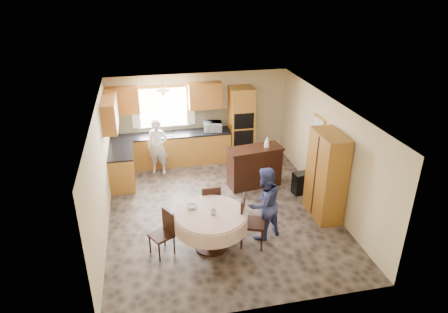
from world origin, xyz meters
The scene contains 36 objects.
floor centered at (0.00, 0.00, 0.00)m, with size 5.00×6.00×0.01m, color brown.
ceiling centered at (0.00, 0.00, 2.50)m, with size 5.00×6.00×0.01m, color white.
wall_back centered at (0.00, 3.00, 1.25)m, with size 5.00×0.02×2.50m, color #CEB784.
wall_front centered at (0.00, -3.00, 1.25)m, with size 5.00×0.02×2.50m, color #CEB784.
wall_left centered at (-2.50, 0.00, 1.25)m, with size 0.02×6.00×2.50m, color #CEB784.
wall_right centered at (2.50, 0.00, 1.25)m, with size 0.02×6.00×2.50m, color #CEB784.
window centered at (-1.00, 2.98, 1.60)m, with size 1.40×0.03×1.10m, color white.
curtain_left centered at (-1.75, 2.93, 1.65)m, with size 0.22×0.02×1.15m, color white.
curtain_right centered at (-0.25, 2.93, 1.65)m, with size 0.22×0.02×1.15m, color white.
base_cab_back centered at (-0.85, 2.70, 0.44)m, with size 3.30×0.60×0.88m, color gold.
counter_back centered at (-0.85, 2.70, 0.90)m, with size 3.30×0.64×0.04m, color black.
base_cab_left centered at (-2.20, 1.80, 0.44)m, with size 0.60×1.20×0.88m, color gold.
counter_left centered at (-2.20, 1.80, 0.90)m, with size 0.64×1.20×0.04m, color black.
backsplash centered at (-0.85, 2.99, 1.18)m, with size 3.30×0.02×0.55m, color #C8BC8D.
wall_cab_left centered at (-2.05, 2.83, 1.91)m, with size 0.85×0.33×0.72m, color #B2642C.
wall_cab_right centered at (0.15, 2.83, 1.91)m, with size 0.90×0.33×0.72m, color #B2642C.
wall_cab_side centered at (-2.33, 1.80, 1.91)m, with size 0.33×1.20×0.72m, color #B2642C.
oven_tower centered at (1.15, 2.69, 1.06)m, with size 0.66×0.62×2.12m, color gold.
oven_upper centered at (1.15, 2.38, 1.25)m, with size 0.56×0.01×0.45m, color black.
oven_lower centered at (1.15, 2.38, 0.75)m, with size 0.56×0.01×0.45m, color black.
pendant centered at (-1.00, 2.50, 2.12)m, with size 0.36×0.36×0.18m, color beige.
sideboard centered at (1.08, 1.01, 0.49)m, with size 1.37×0.56×0.98m, color black.
space_heater centered at (2.11, 0.38, 0.27)m, with size 0.40×0.28×0.55m, color black.
cupboard centered at (2.22, -0.61, 0.98)m, with size 0.51×1.03×1.96m, color gold.
dining_table centered at (-0.45, -1.28, 0.63)m, with size 1.42×1.42×0.81m.
chair_left centered at (-1.35, -1.22, 0.50)m, with size 0.53×0.53×0.91m.
chair_back centered at (-0.31, -0.48, 0.53)m, with size 0.42×0.42×0.96m.
chair_right centered at (0.30, -1.30, 0.59)m, with size 0.59×0.59×1.06m.
framed_picture centered at (2.47, 0.49, 1.71)m, with size 0.06×0.55×0.46m.
microwave centered at (0.32, 2.65, 1.06)m, with size 0.50×0.34×0.28m, color silver.
person_sink centered at (-1.25, 2.23, 0.76)m, with size 0.55×0.36×1.52m, color silver.
person_dining centered at (0.66, -1.13, 0.78)m, with size 0.76×0.59×1.57m, color navy.
bowl_sideboard centered at (0.64, 1.01, 1.00)m, with size 0.20×0.20×0.05m, color #B2B2B2.
bottle_sideboard centered at (1.38, 1.01, 1.14)m, with size 0.12×0.12×0.32m, color silver.
cup_table centered at (-0.41, -1.33, 0.86)m, with size 0.13×0.13×0.10m, color #B2B2B2.
bowl_table centered at (-0.78, -1.03, 0.84)m, with size 0.21×0.21×0.06m, color #B2B2B2.
Camera 1 is at (-1.54, -7.64, 5.03)m, focal length 32.00 mm.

